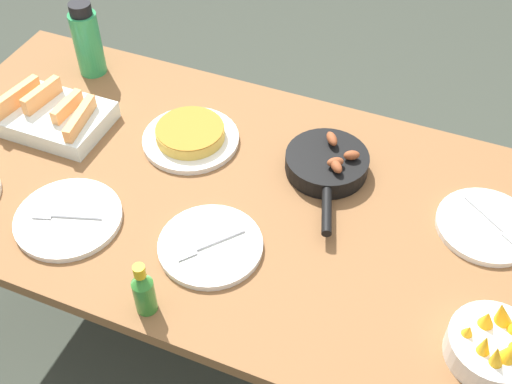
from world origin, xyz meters
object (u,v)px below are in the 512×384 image
(skillet, at_px, (327,164))
(empty_plate_far_left, at_px, (210,246))
(hot_sauce_bottle, at_px, (144,291))
(empty_plate_far_right, at_px, (68,219))
(fruit_bowl_mango, at_px, (494,345))
(empty_plate_near_front, at_px, (486,226))
(water_bottle, at_px, (87,40))
(frittata_plate_side, at_px, (190,136))
(melon_tray, at_px, (53,116))

(skillet, height_order, empty_plate_far_left, skillet)
(skillet, relative_size, hot_sauce_bottle, 2.39)
(hot_sauce_bottle, bearing_deg, empty_plate_far_left, 74.32)
(skillet, xyz_separation_m, empty_plate_far_right, (-0.52, -0.39, -0.02))
(skillet, xyz_separation_m, fruit_bowl_mango, (0.46, -0.37, 0.01))
(skillet, height_order, fruit_bowl_mango, fruit_bowl_mango)
(empty_plate_near_front, relative_size, hot_sauce_bottle, 1.64)
(water_bottle, xyz_separation_m, hot_sauce_bottle, (0.56, -0.68, -0.05))
(empty_plate_far_right, distance_m, water_bottle, 0.61)
(skillet, bearing_deg, fruit_bowl_mango, 33.56)
(skillet, distance_m, frittata_plate_side, 0.37)
(empty_plate_near_front, relative_size, water_bottle, 1.03)
(melon_tray, xyz_separation_m, water_bottle, (-0.04, 0.26, 0.08))
(frittata_plate_side, relative_size, hot_sauce_bottle, 1.80)
(empty_plate_near_front, bearing_deg, empty_plate_far_left, -152.40)
(empty_plate_near_front, distance_m, empty_plate_far_right, 0.99)
(empty_plate_near_front, height_order, hot_sauce_bottle, hot_sauce_bottle)
(melon_tray, xyz_separation_m, fruit_bowl_mango, (1.21, -0.26, 0.01))
(frittata_plate_side, xyz_separation_m, empty_plate_near_front, (0.78, -0.01, -0.01))
(empty_plate_far_left, relative_size, water_bottle, 1.06)
(empty_plate_far_left, xyz_separation_m, fruit_bowl_mango, (0.63, -0.04, 0.03))
(frittata_plate_side, relative_size, water_bottle, 1.14)
(empty_plate_near_front, distance_m, empty_plate_far_left, 0.65)
(skillet, relative_size, water_bottle, 1.51)
(empty_plate_far_left, height_order, empty_plate_far_right, same)
(melon_tray, relative_size, fruit_bowl_mango, 1.58)
(empty_plate_near_front, height_order, empty_plate_far_right, same)
(melon_tray, xyz_separation_m, hot_sauce_bottle, (0.52, -0.43, 0.03))
(melon_tray, xyz_separation_m, skillet, (0.75, 0.11, -0.00))
(water_bottle, bearing_deg, hot_sauce_bottle, -50.51)
(melon_tray, distance_m, hot_sauce_bottle, 0.68)
(melon_tray, relative_size, hot_sauce_bottle, 2.01)
(melon_tray, relative_size, frittata_plate_side, 1.12)
(empty_plate_near_front, xyz_separation_m, empty_plate_far_right, (-0.92, -0.36, -0.00))
(empty_plate_far_left, bearing_deg, skillet, 63.34)
(empty_plate_far_right, relative_size, water_bottle, 1.12)
(empty_plate_far_left, distance_m, fruit_bowl_mango, 0.63)
(frittata_plate_side, distance_m, hot_sauce_bottle, 0.53)
(empty_plate_far_left, bearing_deg, hot_sauce_bottle, -105.68)
(skillet, height_order, empty_plate_far_right, skillet)
(empty_plate_far_right, xyz_separation_m, water_bottle, (-0.27, 0.54, 0.10))
(empty_plate_far_left, xyz_separation_m, water_bottle, (-0.62, 0.49, 0.10))
(empty_plate_near_front, height_order, water_bottle, water_bottle)
(empty_plate_near_front, relative_size, fruit_bowl_mango, 1.28)
(melon_tray, bearing_deg, fruit_bowl_mango, -12.33)
(melon_tray, relative_size, empty_plate_far_right, 1.13)
(empty_plate_far_right, bearing_deg, water_bottle, 116.67)
(water_bottle, relative_size, hot_sauce_bottle, 1.58)
(fruit_bowl_mango, bearing_deg, water_bottle, 157.41)
(melon_tray, height_order, skillet, melon_tray)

